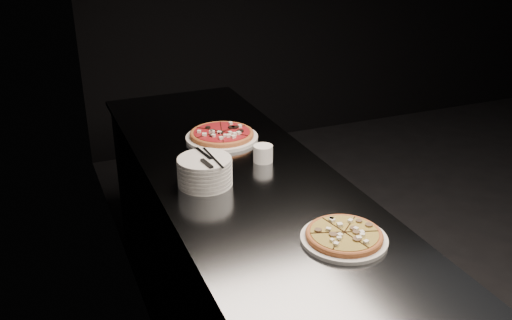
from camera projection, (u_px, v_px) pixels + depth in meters
name	position (u px, v px, depth m)	size (l,w,h in m)	color
wall_left	(147.00, 72.00, 1.99)	(0.02, 5.00, 2.80)	black
counter	(247.00, 272.00, 2.50)	(0.74, 2.44, 0.92)	slate
pizza_mushroom	(344.00, 236.00, 1.87)	(0.33, 0.33, 0.03)	white
pizza_tomato	(222.00, 135.00, 2.68)	(0.37, 0.37, 0.04)	white
plate_stack	(205.00, 171.00, 2.24)	(0.21, 0.21, 0.11)	white
cutlery	(208.00, 159.00, 2.20)	(0.08, 0.23, 0.01)	#B2B5BA
ramekin	(263.00, 153.00, 2.44)	(0.08, 0.08, 0.07)	white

